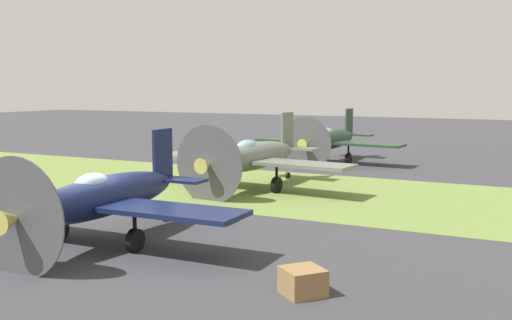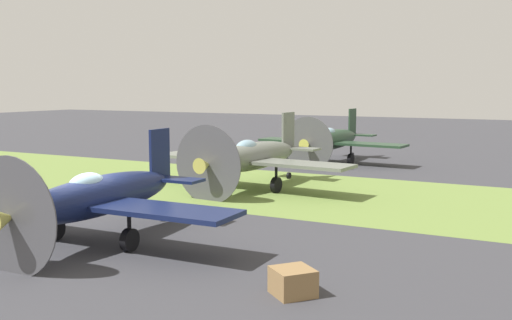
{
  "view_description": "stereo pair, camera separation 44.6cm",
  "coord_description": "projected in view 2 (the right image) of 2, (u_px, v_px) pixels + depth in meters",
  "views": [
    {
      "loc": [
        -13.05,
        13.76,
        4.86
      ],
      "look_at": [
        -0.36,
        -11.44,
        1.36
      ],
      "focal_mm": 41.8,
      "sensor_mm": 36.0,
      "label": 1
    },
    {
      "loc": [
        -13.44,
        13.55,
        4.86
      ],
      "look_at": [
        -0.36,
        -11.44,
        1.36
      ],
      "focal_mm": 41.8,
      "sensor_mm": 36.0,
      "label": 2
    }
  ],
  "objects": [
    {
      "name": "grass_verge",
      "position": [
        251.0,
        187.0,
        28.88
      ],
      "size": [
        120.0,
        11.0,
        0.01
      ],
      "primitive_type": "cube",
      "color": "olive",
      "rests_on": "ground"
    },
    {
      "name": "ground_plane",
      "position": [
        77.0,
        242.0,
        18.7
      ],
      "size": [
        160.0,
        160.0,
        0.0
      ],
      "primitive_type": "plane",
      "color": "#38383D"
    },
    {
      "name": "runway_marker_cone",
      "position": [
        102.0,
        193.0,
        26.05
      ],
      "size": [
        0.36,
        0.36,
        0.44
      ],
      "primitive_type": "cone",
      "color": "orange",
      "rests_on": "ground"
    },
    {
      "name": "airplane_trail",
      "position": [
        332.0,
        140.0,
        38.06
      ],
      "size": [
        9.84,
        7.78,
        3.5
      ],
      "rotation": [
        0.0,
        0.0,
        -0.07
      ],
      "color": "#233D28",
      "rests_on": "ground"
    },
    {
      "name": "airplane_lead",
      "position": [
        98.0,
        196.0,
        18.44
      ],
      "size": [
        9.81,
        7.79,
        3.51
      ],
      "rotation": [
        0.0,
        0.0,
        0.02
      ],
      "color": "#141E47",
      "rests_on": "ground"
    },
    {
      "name": "airplane_wingman",
      "position": [
        252.0,
        157.0,
        28.32
      ],
      "size": [
        10.35,
        8.2,
        3.68
      ],
      "rotation": [
        0.0,
        0.0,
        -0.08
      ],
      "color": "slate",
      "rests_on": "ground"
    },
    {
      "name": "supply_crate",
      "position": [
        293.0,
        282.0,
        13.91
      ],
      "size": [
        1.27,
        1.27,
        0.64
      ],
      "primitive_type": "cube",
      "rotation": [
        0.0,
        0.0,
        0.88
      ],
      "color": "olive",
      "rests_on": "ground"
    }
  ]
}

